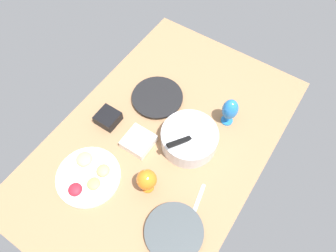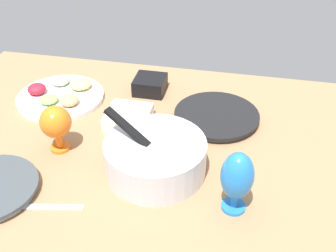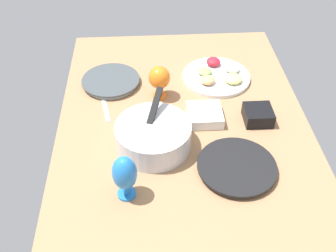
# 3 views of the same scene
# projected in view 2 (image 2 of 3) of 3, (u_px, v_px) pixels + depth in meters

# --- Properties ---
(ground_plane) EXTENTS (1.60, 1.04, 0.04)m
(ground_plane) POSITION_uv_depth(u_px,v_px,m) (146.00, 146.00, 1.33)
(ground_plane) COLOR #99704C
(dinner_plate_left) EXTENTS (0.29, 0.29, 0.03)m
(dinner_plate_left) POSITION_uv_depth(u_px,v_px,m) (216.00, 116.00, 1.41)
(dinner_plate_left) COLOR #4C4C51
(dinner_plate_left) RESTS_ON ground_plane
(mixing_bowl) EXTENTS (0.30, 0.29, 0.18)m
(mixing_bowl) POSITION_uv_depth(u_px,v_px,m) (155.00, 156.00, 1.17)
(mixing_bowl) COLOR silver
(mixing_bowl) RESTS_ON ground_plane
(fruit_platter) EXTENTS (0.32, 0.32, 0.05)m
(fruit_platter) POSITION_uv_depth(u_px,v_px,m) (61.00, 95.00, 1.52)
(fruit_platter) COLOR silver
(fruit_platter) RESTS_ON ground_plane
(hurricane_glass_orange) EXTENTS (0.10, 0.10, 0.15)m
(hurricane_glass_orange) POSITION_uv_depth(u_px,v_px,m) (56.00, 123.00, 1.23)
(hurricane_glass_orange) COLOR orange
(hurricane_glass_orange) RESTS_ON ground_plane
(hurricane_glass_blue) EXTENTS (0.08, 0.08, 0.18)m
(hurricane_glass_blue) POSITION_uv_depth(u_px,v_px,m) (237.00, 178.00, 1.02)
(hurricane_glass_blue) COLOR blue
(hurricane_glass_blue) RESTS_ON ground_plane
(square_bowl_white) EXTENTS (0.14, 0.14, 0.05)m
(square_bowl_white) POSITION_uv_depth(u_px,v_px,m) (128.00, 117.00, 1.39)
(square_bowl_white) COLOR white
(square_bowl_white) RESTS_ON ground_plane
(square_bowl_black) EXTENTS (0.11, 0.11, 0.06)m
(square_bowl_black) POSITION_uv_depth(u_px,v_px,m) (150.00, 84.00, 1.56)
(square_bowl_black) COLOR black
(square_bowl_black) RESTS_ON ground_plane
(fork_by_right_plate) EXTENTS (0.18, 0.05, 0.01)m
(fork_by_right_plate) POSITION_uv_depth(u_px,v_px,m) (49.00, 207.00, 1.08)
(fork_by_right_plate) COLOR silver
(fork_by_right_plate) RESTS_ON ground_plane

